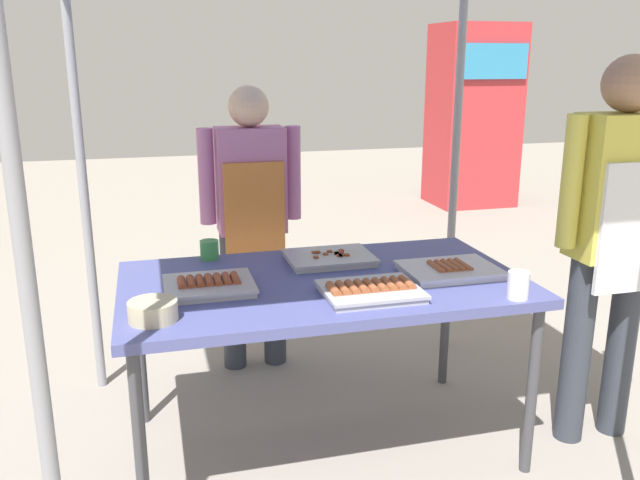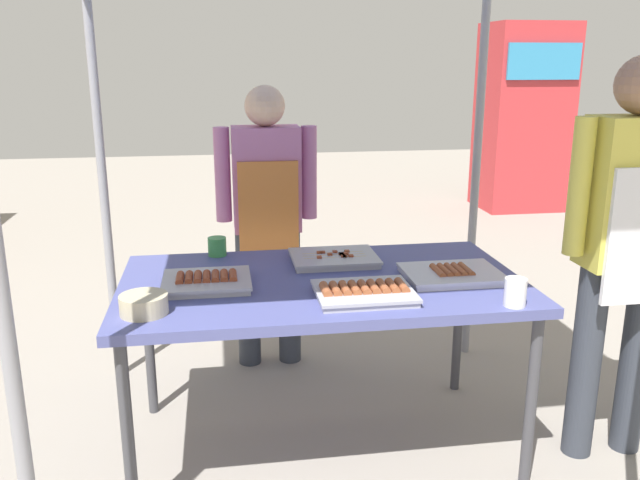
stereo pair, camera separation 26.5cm
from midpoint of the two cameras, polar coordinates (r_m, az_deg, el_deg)
name	(u,v)px [view 2 (the right image)]	position (r m, az deg, el deg)	size (l,w,h in m)	color
ground_plane	(322,444)	(2.97, 2.82, -17.26)	(18.00, 18.00, 0.00)	gray
stall_table	(322,292)	(2.66, 3.02, -4.53)	(1.60, 0.90, 0.75)	#4C518C
tray_grilled_sausages	(207,281)	(2.58, -6.89, -3.61)	(0.34, 0.29, 0.05)	#ADADB2
tray_meat_skewers	(334,258)	(2.87, 3.86, -1.63)	(0.37, 0.28, 0.04)	#ADADB2
tray_pork_links	(364,292)	(2.46, 6.93, -4.54)	(0.36, 0.29, 0.05)	#ADADB2
tray_spring_rolls	(452,274)	(2.73, 14.09, -2.92)	(0.38, 0.29, 0.05)	silver
condiment_bowl	(144,304)	(2.33, -11.89, -5.52)	(0.17, 0.17, 0.07)	#BFB28C
drink_cup_near_edge	(515,292)	(2.49, 19.50, -4.33)	(0.08, 0.08, 0.10)	white
drink_cup_by_wok	(217,247)	(2.96, -6.38, -0.61)	(0.08, 0.08, 0.08)	#3F994C
vendor_woman	(267,207)	(3.39, -2.38, 2.85)	(0.52, 0.22, 1.48)	#333842
customer_nearby	(628,231)	(2.86, 27.54, 0.69)	(0.52, 0.23, 1.62)	#333842
neighbor_stall_left	(523,117)	(7.60, 18.13, 10.05)	(0.86, 0.75, 1.97)	#C63338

